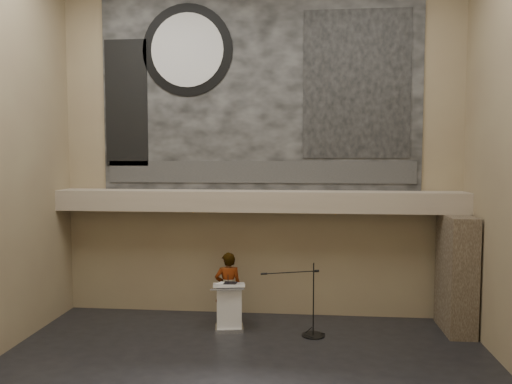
# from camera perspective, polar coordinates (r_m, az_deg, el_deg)

# --- Properties ---
(floor) EXTENTS (10.00, 10.00, 0.00)m
(floor) POSITION_cam_1_polar(r_m,az_deg,el_deg) (9.55, -1.96, -21.04)
(floor) COLOR black
(floor) RESTS_ON ground
(wall_back) EXTENTS (10.00, 0.02, 8.50)m
(wall_back) POSITION_cam_1_polar(r_m,az_deg,el_deg) (12.61, 0.35, 5.03)
(wall_back) COLOR #816C52
(wall_back) RESTS_ON floor
(wall_front) EXTENTS (10.00, 0.02, 8.50)m
(wall_front) POSITION_cam_1_polar(r_m,az_deg,el_deg) (4.70, -8.43, 6.28)
(wall_front) COLOR #816C52
(wall_front) RESTS_ON floor
(soffit) EXTENTS (10.00, 0.80, 0.50)m
(soffit) POSITION_cam_1_polar(r_m,az_deg,el_deg) (12.26, 0.18, -1.03)
(soffit) COLOR gray
(soffit) RESTS_ON wall_back
(sprinkler_left) EXTENTS (0.04, 0.04, 0.06)m
(sprinkler_left) POSITION_cam_1_polar(r_m,az_deg,el_deg) (12.49, -7.18, -2.25)
(sprinkler_left) COLOR #B2893D
(sprinkler_left) RESTS_ON soffit
(sprinkler_right) EXTENTS (0.04, 0.04, 0.06)m
(sprinkler_right) POSITION_cam_1_polar(r_m,az_deg,el_deg) (12.21, 9.07, -2.42)
(sprinkler_right) COLOR #B2893D
(sprinkler_right) RESTS_ON soffit
(banner) EXTENTS (8.00, 0.05, 5.00)m
(banner) POSITION_cam_1_polar(r_m,az_deg,el_deg) (12.68, 0.34, 11.60)
(banner) COLOR black
(banner) RESTS_ON wall_back
(banner_text_strip) EXTENTS (7.76, 0.02, 0.55)m
(banner_text_strip) POSITION_cam_1_polar(r_m,az_deg,el_deg) (12.54, 0.32, 2.30)
(banner_text_strip) COLOR #2C2C2C
(banner_text_strip) RESTS_ON banner
(banner_clock_rim) EXTENTS (2.30, 0.02, 2.30)m
(banner_clock_rim) POSITION_cam_1_polar(r_m,az_deg,el_deg) (13.09, -7.86, 15.77)
(banner_clock_rim) COLOR black
(banner_clock_rim) RESTS_ON banner
(banner_clock_face) EXTENTS (1.84, 0.02, 1.84)m
(banner_clock_face) POSITION_cam_1_polar(r_m,az_deg,el_deg) (13.07, -7.88, 15.79)
(banner_clock_face) COLOR silver
(banner_clock_face) RESTS_ON banner
(banner_building_print) EXTENTS (2.60, 0.02, 3.60)m
(banner_building_print) POSITION_cam_1_polar(r_m,az_deg,el_deg) (12.67, 11.44, 11.98)
(banner_building_print) COLOR black
(banner_building_print) RESTS_ON banner
(banner_brick_print) EXTENTS (1.10, 0.02, 3.20)m
(banner_brick_print) POSITION_cam_1_polar(r_m,az_deg,el_deg) (13.35, -14.60, 9.80)
(banner_brick_print) COLOR black
(banner_brick_print) RESTS_ON banner
(stone_pier) EXTENTS (0.60, 1.40, 2.70)m
(stone_pier) POSITION_cam_1_polar(r_m,az_deg,el_deg) (12.53, 21.92, -8.64)
(stone_pier) COLOR #403427
(stone_pier) RESTS_ON floor
(lectern) EXTENTS (0.80, 0.63, 1.14)m
(lectern) POSITION_cam_1_polar(r_m,az_deg,el_deg) (11.93, -3.08, -12.94)
(lectern) COLOR silver
(lectern) RESTS_ON floor
(binder) EXTENTS (0.30, 0.25, 0.04)m
(binder) POSITION_cam_1_polar(r_m,az_deg,el_deg) (11.73, -2.96, -10.38)
(binder) COLOR black
(binder) RESTS_ON lectern
(papers) EXTENTS (0.32, 0.36, 0.00)m
(papers) POSITION_cam_1_polar(r_m,az_deg,el_deg) (11.78, -3.95, -10.38)
(papers) COLOR silver
(papers) RESTS_ON lectern
(speaker_person) EXTENTS (0.71, 0.54, 1.76)m
(speaker_person) POSITION_cam_1_polar(r_m,az_deg,el_deg) (12.21, -3.19, -10.94)
(speaker_person) COLOR white
(speaker_person) RESTS_ON floor
(mic_stand) EXTENTS (1.41, 0.65, 1.67)m
(mic_stand) POSITION_cam_1_polar(r_m,az_deg,el_deg) (11.70, 6.36, -14.88)
(mic_stand) COLOR black
(mic_stand) RESTS_ON floor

